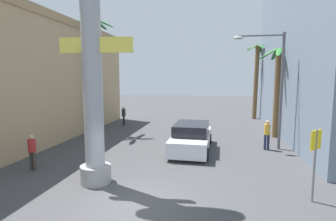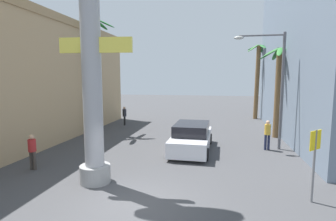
% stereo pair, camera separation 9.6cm
% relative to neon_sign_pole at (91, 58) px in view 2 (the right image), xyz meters
% --- Properties ---
extents(ground_plane, '(91.13, 91.13, 0.00)m').
position_rel_neon_sign_pole_xyz_m(ground_plane, '(2.14, 8.52, -4.82)').
color(ground_plane, '#424244').
extents(building_left, '(7.35, 21.19, 8.06)m').
position_rel_neon_sign_pole_xyz_m(building_left, '(-8.64, 5.50, -0.78)').
color(building_left, tan).
rests_on(building_left, ground).
extents(neon_sign_pole, '(3.08, 1.18, 10.39)m').
position_rel_neon_sign_pole_xyz_m(neon_sign_pole, '(0.00, 0.00, 0.00)').
color(neon_sign_pole, '#9E9EA3').
rests_on(neon_sign_pole, ground).
extents(street_lamp, '(2.81, 0.28, 6.63)m').
position_rel_neon_sign_pole_xyz_m(street_lamp, '(7.74, 6.57, -0.74)').
color(street_lamp, '#59595E').
rests_on(street_lamp, ground).
extents(crossing_sign, '(0.47, 0.47, 2.45)m').
position_rel_neon_sign_pole_xyz_m(crossing_sign, '(7.81, -0.18, -3.22)').
color(crossing_sign, slate).
rests_on(crossing_sign, ground).
extents(car_lead, '(2.18, 4.99, 1.56)m').
position_rel_neon_sign_pole_xyz_m(car_lead, '(3.25, 5.38, -4.09)').
color(car_lead, black).
rests_on(car_lead, ground).
extents(palm_tree_mid_left, '(3.20, 3.36, 8.55)m').
position_rel_neon_sign_pole_xyz_m(palm_tree_mid_left, '(-4.32, 9.09, 0.36)').
color(palm_tree_mid_left, brown).
rests_on(palm_tree_mid_left, ground).
extents(palm_tree_mid_right, '(2.81, 2.89, 6.20)m').
position_rel_neon_sign_pole_xyz_m(palm_tree_mid_right, '(8.69, 9.77, -0.94)').
color(palm_tree_mid_right, brown).
rests_on(palm_tree_mid_right, ground).
extents(palm_tree_far_right, '(2.72, 2.78, 7.47)m').
position_rel_neon_sign_pole_xyz_m(palm_tree_far_right, '(8.47, 18.34, -0.51)').
color(palm_tree_far_right, brown).
rests_on(palm_tree_far_right, ground).
extents(pedestrian_mid_right, '(0.44, 0.44, 1.71)m').
position_rel_neon_sign_pole_xyz_m(pedestrian_mid_right, '(7.49, 6.29, -3.82)').
color(pedestrian_mid_right, '#1E233F').
rests_on(pedestrian_mid_right, ground).
extents(pedestrian_far_left, '(0.41, 0.41, 1.64)m').
position_rel_neon_sign_pole_xyz_m(pedestrian_far_left, '(-3.36, 12.34, -3.87)').
color(pedestrian_far_left, black).
rests_on(pedestrian_far_left, ground).
extents(pedestrian_curb_left, '(0.40, 0.40, 1.61)m').
position_rel_neon_sign_pole_xyz_m(pedestrian_curb_left, '(-3.43, 0.82, -3.88)').
color(pedestrian_curb_left, '#3F3833').
rests_on(pedestrian_curb_left, ground).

